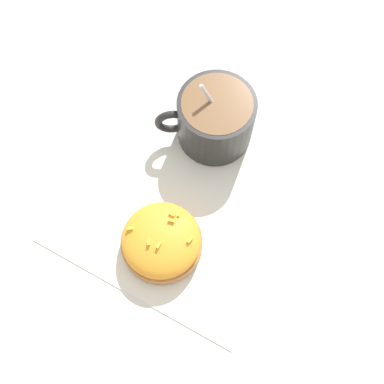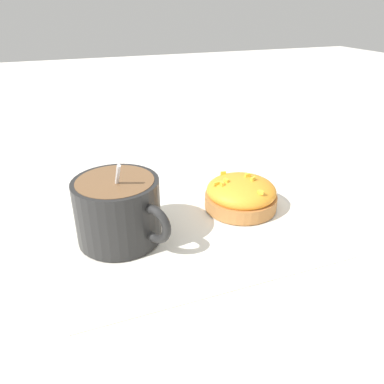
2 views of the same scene
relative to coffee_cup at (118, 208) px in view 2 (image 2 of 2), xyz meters
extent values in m
plane|color=silver|center=(0.08, 0.01, -0.04)|extent=(3.00, 3.00, 0.00)
cube|color=white|center=(0.08, 0.01, -0.04)|extent=(0.29, 0.26, 0.00)
cylinder|color=black|center=(0.00, 0.00, 0.00)|extent=(0.09, 0.09, 0.07)
cylinder|color=brown|center=(0.00, 0.00, 0.03)|extent=(0.08, 0.08, 0.01)
torus|color=black|center=(0.03, -0.04, 0.00)|extent=(0.03, 0.04, 0.04)
ellipsoid|color=silver|center=(0.00, -0.03, -0.03)|extent=(0.02, 0.03, 0.01)
cylinder|color=silver|center=(0.00, 0.00, 0.01)|extent=(0.01, 0.05, 0.09)
cylinder|color=#B2753D|center=(0.16, 0.02, -0.03)|extent=(0.09, 0.09, 0.02)
ellipsoid|color=orange|center=(0.16, 0.02, -0.02)|extent=(0.09, 0.09, 0.03)
cube|color=yellow|center=(0.13, 0.01, 0.00)|extent=(0.00, 0.01, 0.00)
cube|color=yellow|center=(0.12, 0.02, 0.00)|extent=(0.01, 0.00, 0.00)
cube|color=yellow|center=(0.17, 0.01, 0.00)|extent=(0.01, 0.01, 0.00)
cube|color=yellow|center=(0.14, 0.02, 0.00)|extent=(0.00, 0.01, 0.00)
cube|color=yellow|center=(0.17, 0.02, 0.00)|extent=(0.01, 0.00, 0.00)
cube|color=yellow|center=(0.17, -0.02, 0.00)|extent=(0.01, 0.01, 0.00)
cube|color=yellow|center=(0.15, 0.05, 0.00)|extent=(0.01, 0.00, 0.00)
camera|label=1|loc=(0.26, 0.11, 0.47)|focal=42.00mm
camera|label=2|loc=(-0.05, -0.36, 0.20)|focal=35.00mm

